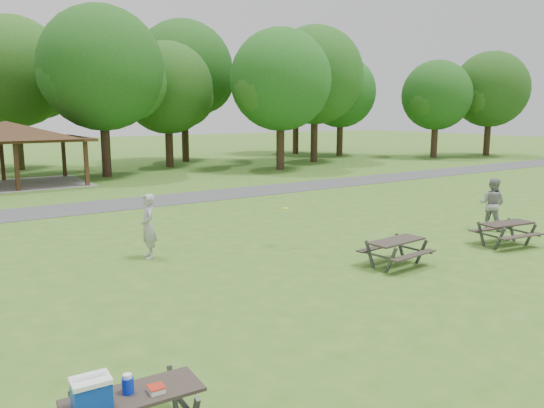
{
  "coord_description": "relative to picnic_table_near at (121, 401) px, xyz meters",
  "views": [
    {
      "loc": [
        -8.66,
        -10.19,
        4.32
      ],
      "look_at": [
        1.0,
        4.0,
        1.3
      ],
      "focal_mm": 35.0,
      "sensor_mm": 36.0,
      "label": 1
    }
  ],
  "objects": [
    {
      "name": "tree_deep_c",
      "position": [
        17.88,
        36.04,
        6.75
      ],
      "size": [
        8.82,
        8.4,
        11.9
      ],
      "color": "black",
      "rests_on": "ground"
    },
    {
      "name": "tree_row_i",
      "position": [
        32.86,
        33.04,
        5.21
      ],
      "size": [
        7.14,
        6.8,
        9.52
      ],
      "color": "#2F1F15",
      "rests_on": "ground"
    },
    {
      "name": "picnic_table_middle",
      "position": [
        9.15,
        3.83,
        -0.13
      ],
      "size": [
        1.9,
        1.58,
        0.77
      ],
      "color": "#2D2620",
      "rests_on": "ground"
    },
    {
      "name": "tree_row_f",
      "position": [
        14.86,
        32.54,
        5.14
      ],
      "size": [
        7.35,
        7.0,
        9.55
      ],
      "color": "black",
      "rests_on": "ground"
    },
    {
      "name": "picnic_table_near",
      "position": [
        0.0,
        0.0,
        0.0
      ],
      "size": [
        1.83,
        1.5,
        1.22
      ],
      "color": "#2C2520",
      "rests_on": "ground"
    },
    {
      "name": "asphalt_path",
      "position": [
        6.77,
        18.02,
        -0.69
      ],
      "size": [
        120.0,
        3.2,
        0.02
      ],
      "primitive_type": "cube",
      "color": "#424144",
      "rests_on": "ground"
    },
    {
      "name": "frisbee_thrower",
      "position": [
        3.69,
        8.5,
        0.27
      ],
      "size": [
        0.58,
        0.78,
        1.93
      ],
      "primitive_type": "imported",
      "rotation": [
        0.0,
        0.0,
        -1.76
      ],
      "color": "#A2A2A5",
      "rests_on": "ground"
    },
    {
      "name": "pavilion",
      "position": [
        2.77,
        28.02,
        2.36
      ],
      "size": [
        8.6,
        7.01,
        3.76
      ],
      "color": "#3B2215",
      "rests_on": "ground"
    },
    {
      "name": "tree_row_j",
      "position": [
        38.85,
        26.54,
        4.86
      ],
      "size": [
        6.72,
        6.4,
        8.96
      ],
      "color": "#301E15",
      "rests_on": "ground"
    },
    {
      "name": "tree_row_h",
      "position": [
        26.88,
        29.54,
        6.33
      ],
      "size": [
        8.61,
        8.2,
        11.37
      ],
      "color": "#301F15",
      "rests_on": "ground"
    },
    {
      "name": "frisbee_catcher",
      "position": [
        15.48,
        5.04,
        0.27
      ],
      "size": [
        0.97,
        1.11,
        1.93
      ],
      "primitive_type": "imported",
      "rotation": [
        0.0,
        0.0,
        1.87
      ],
      "color": "gray",
      "rests_on": "ground"
    },
    {
      "name": "tree_deep_d",
      "position": [
        30.87,
        37.54,
        6.33
      ],
      "size": [
        8.4,
        8.0,
        11.27
      ],
      "color": "#311F16",
      "rests_on": "ground"
    },
    {
      "name": "frisbee_in_flight",
      "position": [
        7.82,
        7.29,
        0.56
      ],
      "size": [
        0.24,
        0.24,
        0.02
      ],
      "color": "yellow",
      "rests_on": "ground"
    },
    {
      "name": "tree_row_g",
      "position": [
        20.87,
        26.04,
        5.63
      ],
      "size": [
        7.77,
        7.4,
        10.25
      ],
      "color": "black",
      "rests_on": "ground"
    },
    {
      "name": "picnic_table_far",
      "position": [
        13.83,
        3.41,
        -0.12
      ],
      "size": [
        2.01,
        1.71,
        0.78
      ],
      "color": "black",
      "rests_on": "ground"
    },
    {
      "name": "ground",
      "position": [
        6.77,
        4.02,
        -0.7
      ],
      "size": [
        160.0,
        160.0,
        0.0
      ],
      "primitive_type": "plane",
      "color": "#3B681D",
      "rests_on": "ground"
    },
    {
      "name": "tree_flank_right",
      "position": [
        44.86,
        25.04,
        5.45
      ],
      "size": [
        7.56,
        7.2,
        9.97
      ],
      "color": "black",
      "rests_on": "ground"
    },
    {
      "name": "tree_row_e",
      "position": [
        8.87,
        29.04,
        6.08
      ],
      "size": [
        8.4,
        8.0,
        11.02
      ],
      "color": "black",
      "rests_on": "ground"
    },
    {
      "name": "tree_deep_b",
      "position": [
        4.87,
        37.04,
        6.19
      ],
      "size": [
        8.4,
        8.0,
        11.13
      ],
      "color": "#302215",
      "rests_on": "ground"
    }
  ]
}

